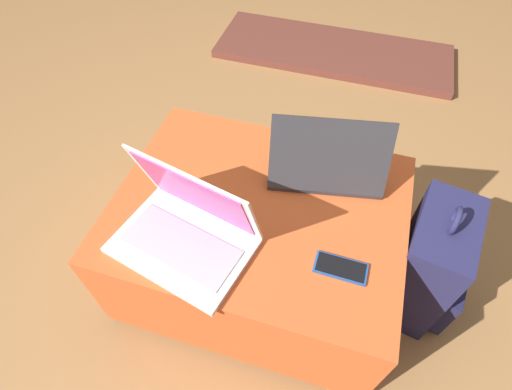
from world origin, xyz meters
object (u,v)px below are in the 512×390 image
object	(u,v)px
laptop_near	(187,228)
cell_phone	(341,268)
laptop_far	(326,163)
backpack	(428,267)

from	to	relation	value
laptop_near	cell_phone	size ratio (longest dim) A/B	2.93
laptop_far	backpack	distance (m)	0.49
laptop_near	backpack	size ratio (longest dim) A/B	0.79
laptop_near	cell_phone	distance (m)	0.43
laptop_far	cell_phone	xyz separation A→B (m)	(0.11, -0.32, -0.04)
laptop_near	laptop_far	world-z (taller)	laptop_near
cell_phone	laptop_near	bearing A→B (deg)	95.16
laptop_near	cell_phone	bearing A→B (deg)	17.29
laptop_near	backpack	bearing A→B (deg)	32.15
laptop_near	cell_phone	world-z (taller)	laptop_near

